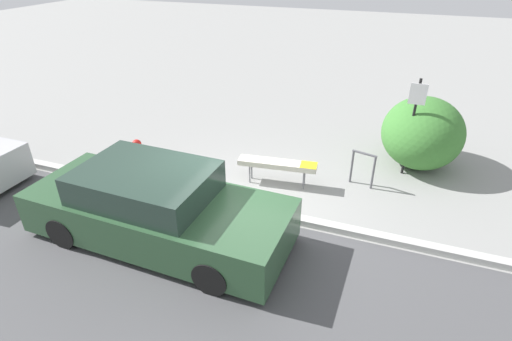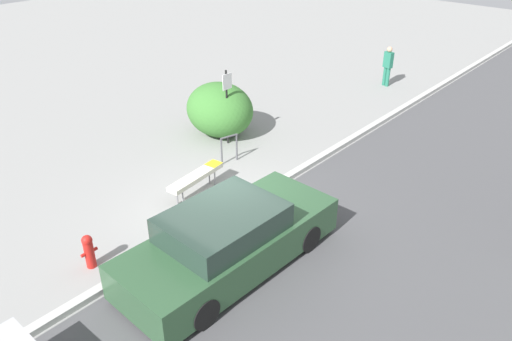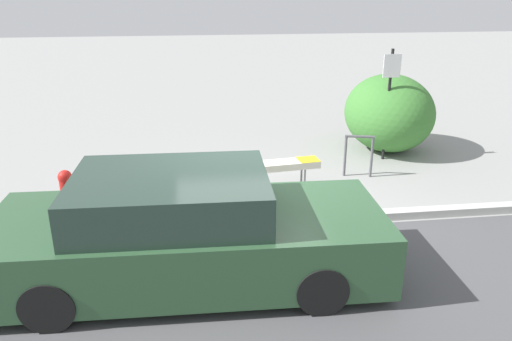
% 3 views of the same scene
% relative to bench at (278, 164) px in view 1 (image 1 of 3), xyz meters
% --- Properties ---
extents(ground_plane, '(60.00, 60.00, 0.00)m').
position_rel_bench_xyz_m(ground_plane, '(-0.38, -1.26, -0.50)').
color(ground_plane, gray).
extents(curb, '(60.00, 0.20, 0.13)m').
position_rel_bench_xyz_m(curb, '(-0.38, -1.26, -0.44)').
color(curb, '#B7B7B2').
rests_on(curb, ground_plane).
extents(bench, '(1.78, 0.54, 0.58)m').
position_rel_bench_xyz_m(bench, '(0.00, 0.00, 0.00)').
color(bench, gray).
rests_on(bench, ground_plane).
extents(bike_rack, '(0.55, 0.18, 0.83)m').
position_rel_bench_xyz_m(bike_rack, '(1.79, 0.59, -0.00)').
color(bike_rack, '#515156').
rests_on(bike_rack, ground_plane).
extents(sign_post, '(0.36, 0.08, 2.30)m').
position_rel_bench_xyz_m(sign_post, '(2.66, 1.49, 0.88)').
color(sign_post, black).
rests_on(sign_post, ground_plane).
extents(fire_hydrant, '(0.36, 0.22, 0.77)m').
position_rel_bench_xyz_m(fire_hydrant, '(-3.36, -0.46, -0.09)').
color(fire_hydrant, red).
rests_on(fire_hydrant, ground_plane).
extents(shrub_hedge, '(1.90, 2.23, 1.68)m').
position_rel_bench_xyz_m(shrub_hedge, '(2.96, 2.12, 0.34)').
color(shrub_hedge, '#3D7A33').
rests_on(shrub_hedge, ground_plane).
extents(parked_car_near, '(4.83, 1.98, 1.41)m').
position_rel_bench_xyz_m(parked_car_near, '(-1.47, -2.58, 0.14)').
color(parked_car_near, black).
rests_on(parked_car_near, ground_plane).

